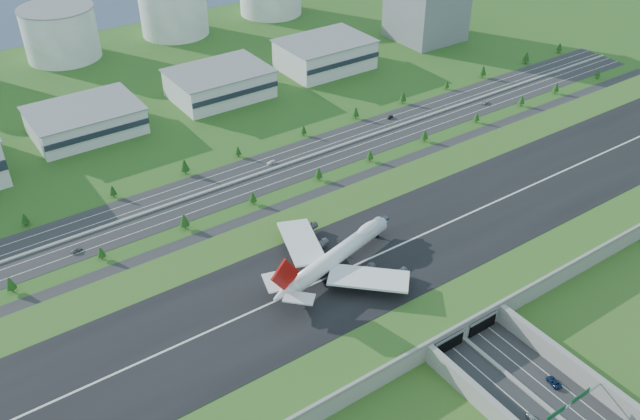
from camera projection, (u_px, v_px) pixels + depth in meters
ground at (380, 269)px, 284.89m from camera, size 1200.00×1200.00×0.00m
airfield_deck at (380, 261)px, 282.50m from camera, size 520.00×100.00×9.20m
sign_gantry_near at (567, 408)px, 216.54m from camera, size 38.70×0.70×9.80m
north_expressway at (264, 172)px, 349.25m from camera, size 560.00×36.00×0.12m
tree_row at (268, 162)px, 349.03m from camera, size 504.57×48.67×8.36m
hangar_mid_a at (86, 121)px, 381.28m from camera, size 58.00×42.00×15.00m
hangar_mid_b at (220, 84)px, 420.59m from camera, size 58.00×42.00×17.00m
hangar_mid_c at (325, 55)px, 457.56m from camera, size 58.00×42.00×19.00m
office_tower at (427, 1)px, 495.33m from camera, size 46.00×46.00×55.00m
fuel_tank_b at (60, 33)px, 468.68m from camera, size 50.00×50.00×35.00m
fuel_tank_c at (174, 11)px, 508.56m from camera, size 50.00×50.00×35.00m
boeing_747 at (336, 256)px, 269.38m from camera, size 70.69×66.01×22.26m
car_0 at (532, 419)px, 220.38m from camera, size 3.61×4.95×1.57m
car_2 at (554, 382)px, 233.06m from camera, size 3.85×6.49×1.69m
car_4 at (76, 250)px, 294.05m from camera, size 5.36×3.29×1.70m
car_5 at (390, 117)px, 399.66m from camera, size 4.69×2.92×1.46m
car_6 at (485, 102)px, 416.25m from camera, size 6.15×4.40×1.56m
car_7 at (271, 162)px, 356.45m from camera, size 4.85×2.48×1.35m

